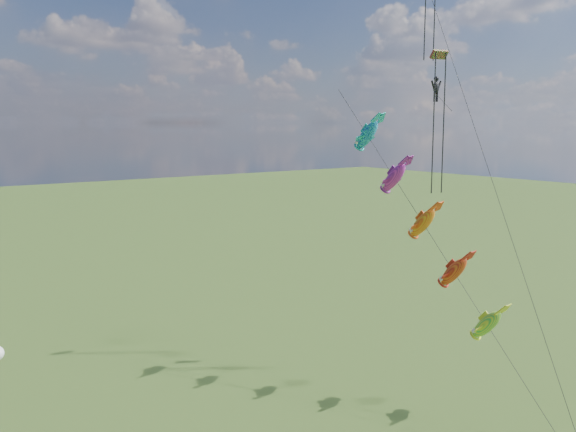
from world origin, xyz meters
TOP-DOWN VIEW (x-y plane):
  - fish_windsock_rig at (17.39, 3.98)m, footprint 1.56×15.94m
  - parafoil_rig at (21.63, 6.82)m, footprint 7.07×16.53m

SIDE VIEW (x-z plane):
  - fish_windsock_rig at x=17.39m, z-range 1.09..18.95m
  - parafoil_rig at x=21.63m, z-range 5.11..32.94m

